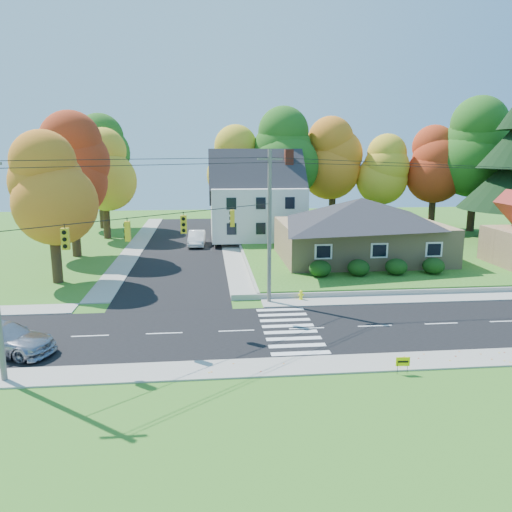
{
  "coord_description": "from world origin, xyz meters",
  "views": [
    {
      "loc": [
        -5.55,
        -26.46,
        9.88
      ],
      "look_at": [
        -2.09,
        8.0,
        2.59
      ],
      "focal_mm": 35.0,
      "sensor_mm": 36.0,
      "label": 1
    }
  ],
  "objects": [
    {
      "name": "road_main",
      "position": [
        0.0,
        0.0,
        0.01
      ],
      "size": [
        90.0,
        8.0,
        0.02
      ],
      "primitive_type": "cube",
      "color": "black",
      "rests_on": "ground"
    },
    {
      "name": "tree_lot_1",
      "position": [
        4.0,
        33.0,
        9.61
      ],
      "size": [
        7.84,
        7.84,
        14.6
      ],
      "color": "#3F2A19",
      "rests_on": "lawn"
    },
    {
      "name": "hedge_row",
      "position": [
        7.5,
        9.8,
        1.14
      ],
      "size": [
        10.7,
        1.7,
        1.27
      ],
      "color": "#163A10",
      "rests_on": "lawn"
    },
    {
      "name": "tree_west_0",
      "position": [
        -17.0,
        12.0,
        7.15
      ],
      "size": [
        6.16,
        6.16,
        11.47
      ],
      "color": "#3F2A19",
      "rests_on": "ground"
    },
    {
      "name": "ranch_house",
      "position": [
        8.0,
        16.0,
        3.27
      ],
      "size": [
        14.6,
        10.6,
        5.4
      ],
      "color": "tan",
      "rests_on": "lawn"
    },
    {
      "name": "tree_west_3",
      "position": [
        -19.0,
        40.0,
        9.11
      ],
      "size": [
        7.84,
        7.84,
        14.6
      ],
      "color": "#3F2A19",
      "rests_on": "ground"
    },
    {
      "name": "colonial_house",
      "position": [
        0.04,
        28.0,
        4.58
      ],
      "size": [
        10.4,
        8.4,
        9.6
      ],
      "color": "silver",
      "rests_on": "lawn"
    },
    {
      "name": "tree_lot_0",
      "position": [
        -2.0,
        34.0,
        8.31
      ],
      "size": [
        6.72,
        6.72,
        12.51
      ],
      "color": "#3F2A19",
      "rests_on": "lawn"
    },
    {
      "name": "lawn",
      "position": [
        13.0,
        21.0,
        0.25
      ],
      "size": [
        30.0,
        30.0,
        0.5
      ],
      "primitive_type": "cube",
      "color": "#3D7923",
      "rests_on": "ground"
    },
    {
      "name": "traffic_infrastructure",
      "position": [
        -0.15,
        1.35,
        5.15
      ],
      "size": [
        38.1,
        10.66,
        10.0
      ],
      "color": "#666059",
      "rests_on": "ground"
    },
    {
      "name": "tree_lot_4",
      "position": [
        22.0,
        32.0,
        8.31
      ],
      "size": [
        6.72,
        6.72,
        12.51
      ],
      "color": "#3F2A19",
      "rests_on": "lawn"
    },
    {
      "name": "ground",
      "position": [
        0.0,
        0.0,
        0.0
      ],
      "size": [
        120.0,
        120.0,
        0.0
      ],
      "primitive_type": "plane",
      "color": "#3D7923"
    },
    {
      "name": "tree_lot_2",
      "position": [
        10.0,
        34.0,
        8.96
      ],
      "size": [
        7.28,
        7.28,
        13.56
      ],
      "color": "#3F2A19",
      "rests_on": "lawn"
    },
    {
      "name": "tree_west_1",
      "position": [
        -18.0,
        22.0,
        8.46
      ],
      "size": [
        7.28,
        7.28,
        13.56
      ],
      "color": "#3F2A19",
      "rests_on": "ground"
    },
    {
      "name": "road_cross",
      "position": [
        -8.0,
        26.0,
        0.01
      ],
      "size": [
        8.0,
        44.0,
        0.02
      ],
      "primitive_type": "cube",
      "color": "black",
      "rests_on": "ground"
    },
    {
      "name": "yard_sign",
      "position": [
        3.14,
        -6.22,
        0.57
      ],
      "size": [
        0.64,
        0.07,
        0.8
      ],
      "color": "black",
      "rests_on": "ground"
    },
    {
      "name": "tree_lot_5",
      "position": [
        26.0,
        30.0,
        10.27
      ],
      "size": [
        8.4,
        8.4,
        15.64
      ],
      "color": "#3F2A19",
      "rests_on": "lawn"
    },
    {
      "name": "sidewalk_north",
      "position": [
        0.0,
        5.0,
        0.04
      ],
      "size": [
        90.0,
        2.0,
        0.08
      ],
      "primitive_type": "cube",
      "color": "#9C9A90",
      "rests_on": "ground"
    },
    {
      "name": "sidewalk_south",
      "position": [
        0.0,
        -5.0,
        0.04
      ],
      "size": [
        90.0,
        2.0,
        0.08
      ],
      "primitive_type": "cube",
      "color": "#9C9A90",
      "rests_on": "ground"
    },
    {
      "name": "tree_west_2",
      "position": [
        -17.0,
        32.0,
        7.81
      ],
      "size": [
        6.72,
        6.72,
        12.51
      ],
      "color": "#3F2A19",
      "rests_on": "ground"
    },
    {
      "name": "fire_hydrant",
      "position": [
        0.71,
        5.44,
        0.34
      ],
      "size": [
        0.41,
        0.32,
        0.72
      ],
      "color": "#F7F715",
      "rests_on": "ground"
    },
    {
      "name": "silver_sedan",
      "position": [
        -15.72,
        -1.99,
        0.79
      ],
      "size": [
        5.73,
        3.78,
        1.54
      ],
      "primitive_type": "imported",
      "rotation": [
        0.0,
        0.0,
        1.24
      ],
      "color": "#A0A0AF",
      "rests_on": "road_main"
    },
    {
      "name": "white_car",
      "position": [
        -6.62,
        26.19,
        0.81
      ],
      "size": [
        1.85,
        4.84,
        1.58
      ],
      "primitive_type": "imported",
      "rotation": [
        0.0,
        0.0,
        -0.04
      ],
      "color": "silver",
      "rests_on": "road_cross"
    },
    {
      "name": "tree_lot_3",
      "position": [
        16.0,
        33.0,
        7.65
      ],
      "size": [
        6.16,
        6.16,
        11.47
      ],
      "color": "#3F2A19",
      "rests_on": "lawn"
    }
  ]
}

